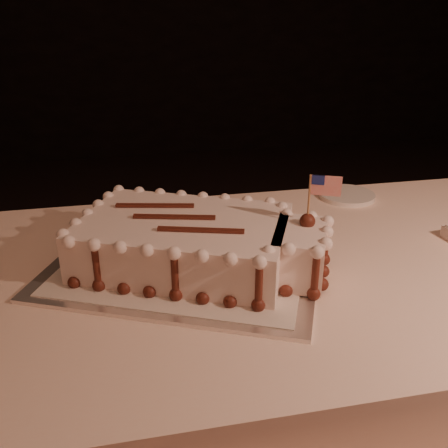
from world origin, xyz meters
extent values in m
cube|color=#FFDBC5|center=(0.00, 0.60, 0.38)|extent=(2.40, 0.80, 0.75)
cube|color=silver|center=(-0.18, 0.62, 0.75)|extent=(0.64, 0.58, 0.01)
cube|color=silver|center=(-0.18, 0.62, 0.76)|extent=(0.58, 0.52, 0.00)
cube|color=white|center=(-0.18, 0.62, 0.81)|extent=(0.47, 0.40, 0.09)
cube|color=white|center=(0.03, 0.53, 0.81)|extent=(0.15, 0.18, 0.09)
sphere|color=#5A2216|center=(-0.39, 0.57, 0.77)|extent=(0.02, 0.02, 0.02)
sphere|color=#5A2216|center=(-0.34, 0.55, 0.77)|extent=(0.02, 0.02, 0.02)
sphere|color=#5A2216|center=(-0.30, 0.53, 0.77)|extent=(0.02, 0.02, 0.02)
sphere|color=#5A2216|center=(-0.25, 0.51, 0.77)|extent=(0.02, 0.02, 0.02)
sphere|color=#5A2216|center=(-0.21, 0.49, 0.77)|extent=(0.02, 0.02, 0.02)
sphere|color=#5A2216|center=(-0.16, 0.47, 0.77)|extent=(0.02, 0.02, 0.02)
sphere|color=#5A2216|center=(-0.12, 0.45, 0.77)|extent=(0.02, 0.02, 0.02)
sphere|color=#5A2216|center=(-0.07, 0.43, 0.77)|extent=(0.02, 0.02, 0.02)
sphere|color=#5A2216|center=(-0.05, 0.46, 0.77)|extent=(0.02, 0.02, 0.02)
sphere|color=#5A2216|center=(-0.01, 0.47, 0.77)|extent=(0.02, 0.02, 0.02)
sphere|color=#5A2216|center=(0.03, 0.45, 0.77)|extent=(0.02, 0.02, 0.02)
sphere|color=#5A2216|center=(0.06, 0.47, 0.77)|extent=(0.02, 0.02, 0.02)
sphere|color=#5A2216|center=(0.08, 0.52, 0.77)|extent=(0.02, 0.02, 0.02)
sphere|color=#5A2216|center=(0.10, 0.56, 0.77)|extent=(0.02, 0.02, 0.02)
sphere|color=#5A2216|center=(0.08, 0.59, 0.77)|extent=(0.02, 0.02, 0.02)
sphere|color=#5A2216|center=(0.03, 0.61, 0.77)|extent=(0.02, 0.02, 0.02)
sphere|color=#5A2216|center=(0.03, 0.65, 0.77)|extent=(0.02, 0.02, 0.02)
sphere|color=#5A2216|center=(0.02, 0.68, 0.77)|extent=(0.02, 0.02, 0.02)
sphere|color=#5A2216|center=(-0.03, 0.70, 0.77)|extent=(0.02, 0.02, 0.02)
sphere|color=#5A2216|center=(-0.07, 0.72, 0.77)|extent=(0.02, 0.02, 0.02)
sphere|color=#5A2216|center=(-0.12, 0.74, 0.77)|extent=(0.02, 0.02, 0.02)
sphere|color=#5A2216|center=(-0.16, 0.76, 0.77)|extent=(0.02, 0.02, 0.02)
sphere|color=#5A2216|center=(-0.21, 0.78, 0.77)|extent=(0.02, 0.02, 0.02)
sphere|color=#5A2216|center=(-0.25, 0.80, 0.77)|extent=(0.02, 0.02, 0.02)
sphere|color=#5A2216|center=(-0.30, 0.82, 0.77)|extent=(0.02, 0.02, 0.02)
sphere|color=#5A2216|center=(-0.32, 0.78, 0.77)|extent=(0.02, 0.02, 0.02)
sphere|color=#5A2216|center=(-0.34, 0.74, 0.77)|extent=(0.02, 0.02, 0.02)
sphere|color=#5A2216|center=(-0.36, 0.69, 0.77)|extent=(0.02, 0.02, 0.02)
sphere|color=#5A2216|center=(-0.38, 0.65, 0.77)|extent=(0.02, 0.02, 0.02)
sphere|color=#5A2216|center=(-0.40, 0.60, 0.77)|extent=(0.02, 0.02, 0.02)
sphere|color=white|center=(-0.39, 0.57, 0.85)|extent=(0.02, 0.02, 0.02)
sphere|color=white|center=(-0.34, 0.55, 0.85)|extent=(0.02, 0.02, 0.02)
sphere|color=white|center=(-0.30, 0.53, 0.85)|extent=(0.02, 0.02, 0.02)
sphere|color=white|center=(-0.25, 0.51, 0.85)|extent=(0.02, 0.02, 0.02)
sphere|color=white|center=(-0.21, 0.49, 0.85)|extent=(0.02, 0.02, 0.02)
sphere|color=white|center=(-0.16, 0.47, 0.85)|extent=(0.02, 0.02, 0.02)
sphere|color=white|center=(-0.12, 0.45, 0.85)|extent=(0.02, 0.02, 0.02)
sphere|color=white|center=(-0.07, 0.43, 0.85)|extent=(0.02, 0.02, 0.02)
sphere|color=white|center=(-0.05, 0.46, 0.85)|extent=(0.02, 0.02, 0.02)
sphere|color=white|center=(-0.01, 0.47, 0.85)|extent=(0.02, 0.02, 0.02)
sphere|color=white|center=(0.03, 0.45, 0.85)|extent=(0.02, 0.02, 0.02)
sphere|color=white|center=(0.06, 0.47, 0.85)|extent=(0.02, 0.02, 0.02)
sphere|color=white|center=(0.08, 0.52, 0.85)|extent=(0.02, 0.02, 0.02)
sphere|color=white|center=(0.10, 0.56, 0.85)|extent=(0.02, 0.02, 0.02)
sphere|color=white|center=(0.08, 0.59, 0.85)|extent=(0.02, 0.02, 0.02)
sphere|color=white|center=(0.03, 0.61, 0.85)|extent=(0.02, 0.02, 0.02)
sphere|color=white|center=(0.03, 0.65, 0.85)|extent=(0.02, 0.02, 0.02)
sphere|color=white|center=(0.02, 0.68, 0.85)|extent=(0.02, 0.02, 0.02)
sphere|color=white|center=(-0.03, 0.70, 0.85)|extent=(0.02, 0.02, 0.02)
sphere|color=white|center=(-0.07, 0.72, 0.85)|extent=(0.02, 0.02, 0.02)
sphere|color=white|center=(-0.12, 0.74, 0.85)|extent=(0.02, 0.02, 0.02)
sphere|color=white|center=(-0.16, 0.76, 0.85)|extent=(0.02, 0.02, 0.02)
sphere|color=white|center=(-0.21, 0.78, 0.85)|extent=(0.02, 0.02, 0.02)
sphere|color=white|center=(-0.25, 0.80, 0.85)|extent=(0.02, 0.02, 0.02)
sphere|color=white|center=(-0.30, 0.82, 0.85)|extent=(0.02, 0.02, 0.02)
sphere|color=white|center=(-0.32, 0.78, 0.85)|extent=(0.02, 0.02, 0.02)
sphere|color=white|center=(-0.34, 0.74, 0.85)|extent=(0.02, 0.02, 0.02)
sphere|color=white|center=(-0.36, 0.69, 0.85)|extent=(0.02, 0.02, 0.02)
sphere|color=white|center=(-0.38, 0.65, 0.85)|extent=(0.02, 0.02, 0.02)
sphere|color=white|center=(-0.40, 0.60, 0.85)|extent=(0.02, 0.02, 0.02)
cylinder|color=#5A2216|center=(-0.34, 0.55, 0.81)|extent=(0.01, 0.01, 0.09)
sphere|color=#5A2216|center=(-0.34, 0.55, 0.77)|extent=(0.02, 0.02, 0.02)
cylinder|color=#5A2216|center=(-0.21, 0.49, 0.81)|extent=(0.01, 0.01, 0.09)
sphere|color=#5A2216|center=(-0.21, 0.49, 0.77)|extent=(0.02, 0.02, 0.02)
cylinder|color=#5A2216|center=(-0.07, 0.43, 0.81)|extent=(0.01, 0.01, 0.09)
sphere|color=#5A2216|center=(-0.07, 0.43, 0.77)|extent=(0.02, 0.02, 0.02)
cylinder|color=#5A2216|center=(0.03, 0.45, 0.81)|extent=(0.01, 0.01, 0.09)
sphere|color=#5A2216|center=(0.03, 0.45, 0.77)|extent=(0.02, 0.02, 0.02)
cylinder|color=#5A2216|center=(0.10, 0.56, 0.81)|extent=(0.01, 0.01, 0.09)
sphere|color=#5A2216|center=(0.10, 0.56, 0.77)|extent=(0.02, 0.02, 0.02)
cylinder|color=#5A2216|center=(0.03, 0.65, 0.81)|extent=(0.01, 0.01, 0.09)
sphere|color=#5A2216|center=(0.03, 0.65, 0.77)|extent=(0.02, 0.02, 0.02)
cylinder|color=#5A2216|center=(-0.07, 0.72, 0.81)|extent=(0.01, 0.01, 0.09)
sphere|color=#5A2216|center=(-0.07, 0.72, 0.77)|extent=(0.02, 0.02, 0.02)
cylinder|color=#5A2216|center=(-0.21, 0.78, 0.81)|extent=(0.01, 0.01, 0.09)
sphere|color=#5A2216|center=(-0.21, 0.78, 0.77)|extent=(0.02, 0.02, 0.02)
cylinder|color=#5A2216|center=(-0.32, 0.78, 0.81)|extent=(0.01, 0.01, 0.09)
sphere|color=#5A2216|center=(-0.32, 0.78, 0.77)|extent=(0.02, 0.02, 0.02)
cylinder|color=#5A2216|center=(-0.38, 0.65, 0.81)|extent=(0.01, 0.01, 0.09)
sphere|color=#5A2216|center=(-0.38, 0.65, 0.77)|extent=(0.02, 0.02, 0.02)
cube|color=#5A2216|center=(-0.23, 0.69, 0.86)|extent=(0.16, 0.04, 0.01)
cube|color=#5A2216|center=(-0.19, 0.63, 0.86)|extent=(0.16, 0.05, 0.01)
cube|color=#5A2216|center=(-0.15, 0.56, 0.86)|extent=(0.16, 0.06, 0.01)
sphere|color=#5A2216|center=(0.05, 0.55, 0.86)|extent=(0.03, 0.03, 0.03)
cylinder|color=#B77C4E|center=(0.05, 0.55, 0.90)|extent=(0.00, 0.00, 0.11)
cube|color=red|center=(0.08, 0.54, 0.93)|extent=(0.05, 0.02, 0.04)
cube|color=navy|center=(0.06, 0.54, 0.94)|extent=(0.02, 0.01, 0.02)
cylinder|color=white|center=(0.31, 0.91, 0.76)|extent=(0.15, 0.15, 0.01)
camera|label=1|loc=(-0.28, -0.26, 1.24)|focal=40.00mm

